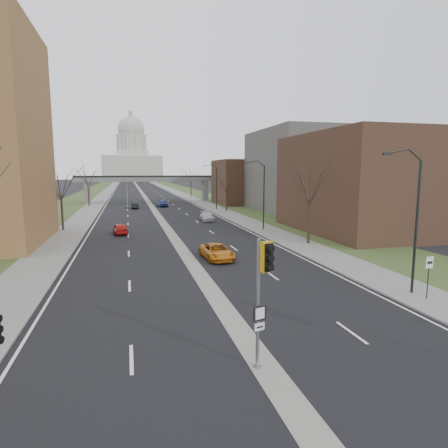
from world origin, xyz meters
name	(u,v)px	position (x,y,z in m)	size (l,w,h in m)	color
ground	(266,369)	(0.00, 0.00, 0.00)	(700.00, 700.00, 0.00)	black
road_surface	(139,189)	(0.00, 150.00, 0.01)	(20.00, 600.00, 0.01)	black
median_strip	(139,189)	(0.00, 150.00, 0.00)	(1.20, 600.00, 0.02)	gray
sidewalk_right	(168,189)	(12.00, 150.00, 0.06)	(4.00, 600.00, 0.12)	gray
sidewalk_left	(110,189)	(-12.00, 150.00, 0.06)	(4.00, 600.00, 0.12)	gray
grass_verge_right	(182,188)	(18.00, 150.00, 0.05)	(8.00, 600.00, 0.10)	#344620
grass_verge_left	(94,189)	(-18.00, 150.00, 0.05)	(8.00, 600.00, 0.10)	#344620
commercial_block_near	(368,183)	(24.00, 28.00, 6.00)	(16.00, 20.00, 12.00)	#493322
commercial_block_mid	(308,171)	(28.00, 52.00, 7.50)	(18.00, 22.00, 15.00)	#635F5A
commercial_block_far	(247,182)	(22.00, 70.00, 5.00)	(14.00, 14.00, 10.00)	#493322
pedestrian_bridge	(148,182)	(0.00, 80.00, 4.84)	(34.00, 3.00, 6.45)	slate
capitol	(132,158)	(0.00, 320.00, 18.60)	(48.00, 42.00, 55.75)	beige
streetlight_near	(408,181)	(10.99, 6.00, 6.95)	(2.61, 0.20, 8.70)	black
streetlight_mid	(258,176)	(10.99, 32.00, 6.95)	(2.61, 0.20, 8.70)	black
streetlight_far	(212,174)	(10.99, 58.00, 6.95)	(2.61, 0.20, 8.70)	black
tree_left_b	(60,181)	(-13.00, 38.00, 6.23)	(6.75, 6.75, 8.81)	#382B21
tree_left_c	(87,173)	(-13.00, 72.00, 7.04)	(7.65, 7.65, 9.99)	#382B21
tree_right_a	(310,180)	(13.00, 22.00, 6.64)	(7.20, 7.20, 9.40)	#382B21
tree_right_b	(226,180)	(13.00, 55.00, 5.82)	(6.30, 6.30, 8.22)	#382B21
tree_right_c	(191,173)	(13.00, 95.00, 7.04)	(7.65, 7.65, 9.99)	#382B21
signal_pole_median	(263,281)	(-0.24, -0.12, 3.52)	(0.67, 0.85, 5.05)	gray
speed_limit_sign	(429,270)	(11.82, 4.83, 1.84)	(0.54, 0.08, 2.51)	black
car_left_near	(120,229)	(-5.88, 33.47, 0.67)	(1.57, 3.91, 1.33)	red
car_left_far	(135,205)	(-3.61, 64.78, 0.65)	(1.37, 3.94, 1.30)	black
car_right_near	(217,251)	(2.34, 18.04, 0.66)	(2.20, 4.77, 1.33)	#C56F15
car_right_mid	(207,216)	(6.66, 42.73, 0.66)	(1.85, 4.55, 1.32)	#B7B7BF
car_right_far	(162,203)	(2.18, 67.35, 0.77)	(1.81, 4.50, 1.53)	navy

